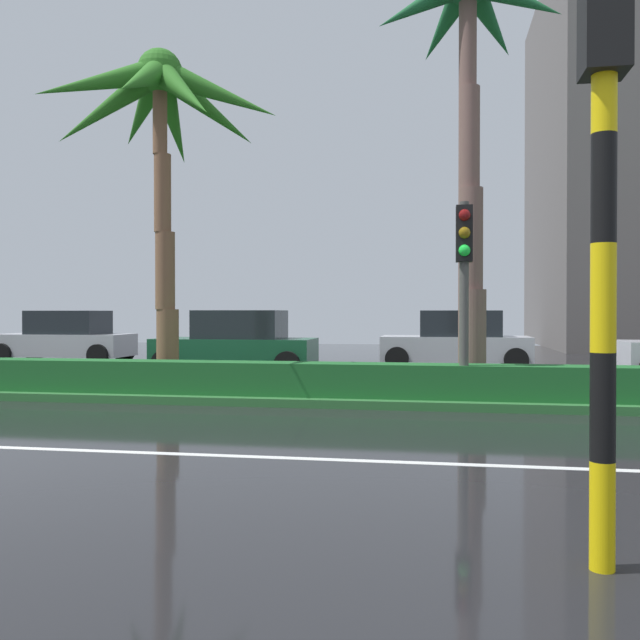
{
  "coord_description": "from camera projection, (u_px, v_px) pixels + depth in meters",
  "views": [
    {
      "loc": [
        5.66,
        -5.61,
        1.66
      ],
      "look_at": [
        2.78,
        11.08,
        1.48
      ],
      "focal_mm": 38.47,
      "sensor_mm": 36.0,
      "label": 1
    }
  ],
  "objects": [
    {
      "name": "ground_plane",
      "position": [
        183.0,
        389.0,
        15.38
      ],
      "size": [
        90.0,
        42.0,
        0.1
      ],
      "primitive_type": "cube",
      "color": "black"
    },
    {
      "name": "median_strip",
      "position": [
        165.0,
        388.0,
        14.4
      ],
      "size": [
        85.5,
        4.0,
        0.15
      ],
      "primitive_type": "cube",
      "color": "#2D6B33",
      "rests_on": "ground_plane"
    },
    {
      "name": "median_hedge",
      "position": [
        136.0,
        376.0,
        13.01
      ],
      "size": [
        76.5,
        0.7,
        0.6
      ],
      "color": "#1E6028",
      "rests_on": "median_strip"
    },
    {
      "name": "palm_tree_centre_left",
      "position": [
        160.0,
        115.0,
        13.92
      ],
      "size": [
        4.85,
        4.79,
        6.86
      ],
      "color": "brown",
      "rests_on": "median_strip"
    },
    {
      "name": "palm_tree_centre",
      "position": [
        469.0,
        58.0,
        13.18
      ],
      "size": [
        3.74,
        3.5,
        8.37
      ],
      "color": "brown",
      "rests_on": "median_strip"
    },
    {
      "name": "traffic_signal_median_right",
      "position": [
        464.0,
        264.0,
        11.74
      ],
      "size": [
        0.28,
        0.43,
        3.41
      ],
      "color": "#4C4C47",
      "rests_on": "median_strip"
    },
    {
      "name": "traffic_signal_foreground",
      "position": [
        603.0,
        121.0,
        4.41
      ],
      "size": [
        0.28,
        0.43,
        4.22
      ],
      "rotation": [
        0.0,
        0.0,
        3.14
      ],
      "color": "yellow",
      "rests_on": "ground_plane"
    },
    {
      "name": "car_in_traffic_second",
      "position": [
        66.0,
        338.0,
        22.36
      ],
      "size": [
        4.3,
        2.02,
        1.72
      ],
      "rotation": [
        0.0,
        0.0,
        3.14
      ],
      "color": "silver",
      "rests_on": "ground_plane"
    },
    {
      "name": "car_in_traffic_third",
      "position": [
        237.0,
        343.0,
        18.54
      ],
      "size": [
        4.3,
        2.02,
        1.72
      ],
      "rotation": [
        0.0,
        0.0,
        3.14
      ],
      "color": "#195133",
      "rests_on": "ground_plane"
    },
    {
      "name": "car_in_traffic_fourth",
      "position": [
        457.0,
        341.0,
        20.18
      ],
      "size": [
        4.3,
        2.02,
        1.72
      ],
      "rotation": [
        0.0,
        0.0,
        3.14
      ],
      "color": "silver",
      "rests_on": "ground_plane"
    }
  ]
}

